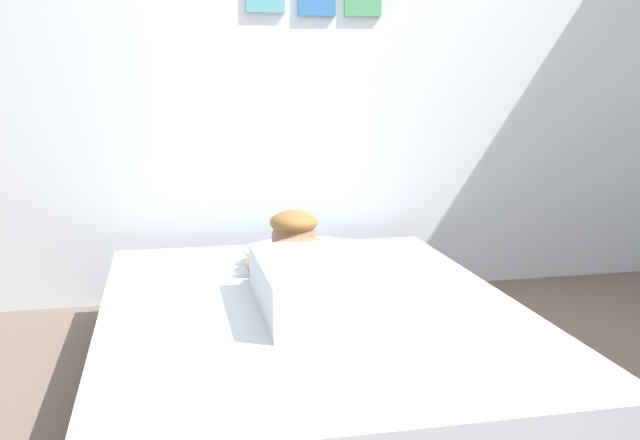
{
  "coord_description": "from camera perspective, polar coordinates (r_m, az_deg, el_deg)",
  "views": [
    {
      "loc": [
        -0.77,
        -2.21,
        1.15
      ],
      "look_at": [
        -0.17,
        0.58,
        0.58
      ],
      "focal_mm": 40.58,
      "sensor_mm": 36.0,
      "label": 1
    }
  ],
  "objects": [
    {
      "name": "coffee_cup",
      "position": [
        3.14,
        1.41,
        -3.17
      ],
      "size": [
        0.12,
        0.09,
        0.07
      ],
      "color": "white",
      "rests_on": "bed"
    },
    {
      "name": "back_wall",
      "position": [
        3.81,
        -0.53,
        12.83
      ],
      "size": [
        4.21,
        0.12,
        2.5
      ],
      "color": "silver",
      "rests_on": "ground"
    },
    {
      "name": "person_lying",
      "position": [
        2.7,
        -0.72,
        -4.05
      ],
      "size": [
        0.43,
        0.92,
        0.27
      ],
      "color": "silver",
      "rests_on": "bed"
    },
    {
      "name": "cell_phone",
      "position": [
        2.82,
        3.67,
        -5.56
      ],
      "size": [
        0.07,
        0.14,
        0.01
      ],
      "primitive_type": "cube",
      "color": "black",
      "rests_on": "bed"
    },
    {
      "name": "pillow",
      "position": [
        3.24,
        -1.47,
        -2.38
      ],
      "size": [
        0.52,
        0.32,
        0.11
      ],
      "primitive_type": "ellipsoid",
      "color": "silver",
      "rests_on": "bed"
    },
    {
      "name": "ground_plane",
      "position": [
        2.61,
        6.52,
        -14.92
      ],
      "size": [
        12.42,
        12.42,
        0.0
      ],
      "primitive_type": "plane",
      "color": "#66564C"
    },
    {
      "name": "bed",
      "position": [
        2.72,
        -0.71,
        -9.98
      ],
      "size": [
        1.55,
        2.04,
        0.33
      ],
      "color": "#726051",
      "rests_on": "ground"
    }
  ]
}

